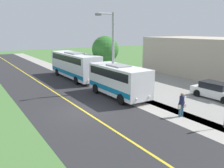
{
  "coord_description": "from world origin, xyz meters",
  "views": [
    {
      "loc": [
        7.35,
        15.46,
        6.03
      ],
      "look_at": [
        -3.5,
        -1.48,
        1.4
      ],
      "focal_mm": 37.62,
      "sensor_mm": 36.0,
      "label": 1
    }
  ],
  "objects": [
    {
      "name": "pedestrian_with_bags",
      "position": [
        -5.32,
        4.8,
        0.94
      ],
      "size": [
        0.72,
        0.34,
        1.75
      ],
      "color": "#335972",
      "rests_on": "ground"
    },
    {
      "name": "transit_bus_rear",
      "position": [
        -4.53,
        -11.84,
        1.81
      ],
      "size": [
        2.71,
        10.16,
        3.3
      ],
      "color": "white",
      "rests_on": "ground"
    },
    {
      "name": "sidewalk",
      "position": [
        -5.2,
        0.0,
        0.0
      ],
      "size": [
        2.4,
        100.0,
        0.01
      ],
      "primitive_type": "cube",
      "color": "#9E9991",
      "rests_on": "ground"
    },
    {
      "name": "ground_plane",
      "position": [
        0.0,
        0.0,
        0.0
      ],
      "size": [
        120.0,
        120.0,
        0.0
      ],
      "primitive_type": "plane",
      "color": "#477238"
    },
    {
      "name": "street_light_pole",
      "position": [
        -4.87,
        -3.6,
        4.23
      ],
      "size": [
        1.97,
        0.24,
        7.65
      ],
      "color": "#9E9EA3",
      "rests_on": "ground"
    },
    {
      "name": "parked_car_near",
      "position": [
        -11.57,
        3.32,
        0.69
      ],
      "size": [
        2.07,
        4.43,
        1.45
      ],
      "color": "white",
      "rests_on": "ground"
    },
    {
      "name": "road_surface",
      "position": [
        0.0,
        0.0,
        0.0
      ],
      "size": [
        8.0,
        100.0,
        0.01
      ],
      "primitive_type": "cube",
      "color": "#28282B",
      "rests_on": "ground"
    },
    {
      "name": "shuttle_bus_front",
      "position": [
        -4.52,
        -1.96,
        1.63
      ],
      "size": [
        2.69,
        7.08,
        2.96
      ],
      "color": "white",
      "rests_on": "ground"
    },
    {
      "name": "parking_lot_surface",
      "position": [
        -12.4,
        3.0,
        0.0
      ],
      "size": [
        14.0,
        36.0,
        0.01
      ],
      "primitive_type": "cube",
      "color": "gray",
      "rests_on": "ground"
    },
    {
      "name": "tree_curbside",
      "position": [
        -7.4,
        -9.06,
        3.73
      ],
      "size": [
        3.25,
        3.25,
        5.37
      ],
      "color": "#4C3826",
      "rests_on": "ground"
    },
    {
      "name": "road_centre_line",
      "position": [
        0.0,
        0.0,
        0.01
      ],
      "size": [
        0.16,
        100.0,
        0.0
      ],
      "primitive_type": "cube",
      "color": "gold",
      "rests_on": "ground"
    }
  ]
}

